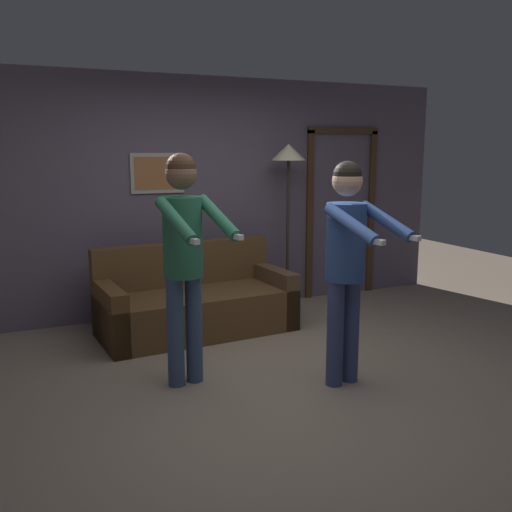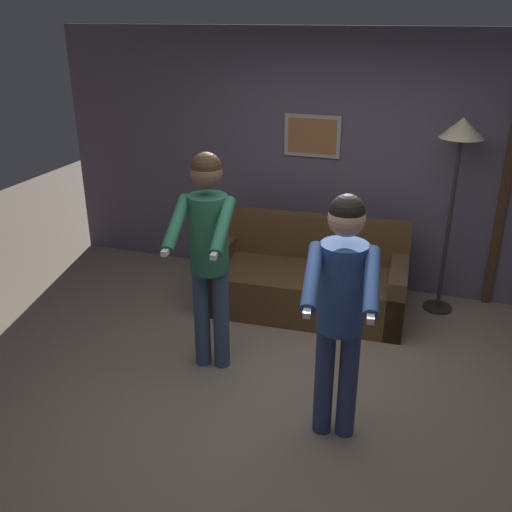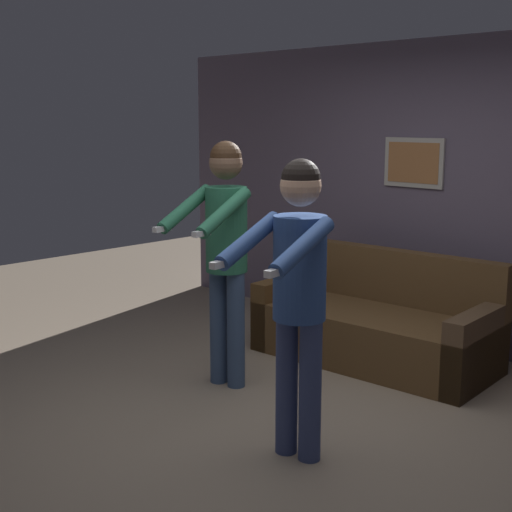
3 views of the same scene
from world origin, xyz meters
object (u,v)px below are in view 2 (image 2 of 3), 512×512
at_px(couch, 306,282).
at_px(person_standing_left, 208,243).
at_px(person_standing_right, 341,299).
at_px(torchiere_lamp, 460,147).

xyz_separation_m(couch, person_standing_left, (-0.48, -1.23, 0.82)).
bearing_deg(person_standing_right, person_standing_left, 156.09).
distance_m(torchiere_lamp, person_standing_right, 2.29).
height_order(torchiere_lamp, person_standing_right, torchiere_lamp).
relative_size(torchiere_lamp, person_standing_right, 1.08).
relative_size(couch, person_standing_right, 1.13).
height_order(couch, person_standing_left, person_standing_left).
bearing_deg(torchiere_lamp, person_standing_right, -105.77).
distance_m(torchiere_lamp, person_standing_left, 2.44).
bearing_deg(couch, torchiere_lamp, 18.12).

